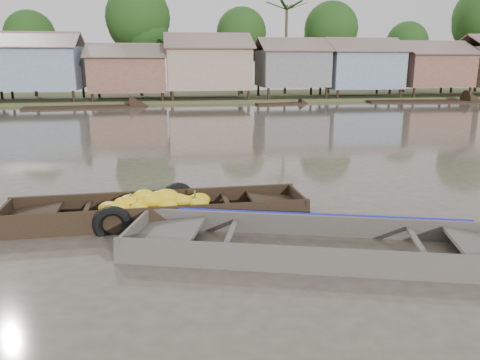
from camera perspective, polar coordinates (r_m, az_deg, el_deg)
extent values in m
plane|color=#473E36|center=(9.93, -2.56, -5.31)|extent=(120.00, 120.00, 0.00)
cube|color=#384723|center=(42.43, -7.75, 9.87)|extent=(120.00, 12.00, 0.50)
cube|color=slate|center=(39.93, -23.35, 12.44)|extent=(6.20, 5.20, 3.20)
cube|color=brown|center=(38.58, -24.17, 15.39)|extent=(6.60, 3.02, 1.28)
cube|color=brown|center=(41.31, -23.17, 15.35)|extent=(6.60, 3.02, 1.28)
cube|color=brown|center=(38.90, -13.45, 12.45)|extent=(5.80, 4.60, 2.70)
cube|color=brown|center=(37.65, -13.75, 15.12)|extent=(6.20, 2.67, 1.14)
cube|color=brown|center=(40.13, -13.48, 15.07)|extent=(6.20, 2.67, 1.14)
cube|color=gray|center=(38.95, -3.96, 13.47)|extent=(6.50, 5.30, 3.30)
cube|color=brown|center=(37.54, -3.81, 16.63)|extent=(6.90, 3.08, 1.31)
cube|color=brown|center=(40.39, -4.21, 16.48)|extent=(6.90, 3.08, 1.31)
cube|color=slate|center=(40.20, 6.31, 13.38)|extent=(5.40, 4.70, 2.90)
cube|color=brown|center=(38.98, 6.90, 16.12)|extent=(5.80, 2.73, 1.17)
cube|color=brown|center=(41.43, 5.91, 16.05)|extent=(5.80, 2.73, 1.17)
cube|color=slate|center=(42.17, 14.40, 12.93)|extent=(6.00, 5.00, 3.10)
cube|color=brown|center=(40.94, 15.35, 15.64)|extent=(6.40, 2.90, 1.24)
cube|color=brown|center=(43.42, 13.85, 15.65)|extent=(6.40, 2.90, 1.24)
cube|color=brown|center=(45.12, 22.19, 12.35)|extent=(5.70, 4.90, 2.80)
cube|color=brown|center=(43.98, 23.32, 14.63)|extent=(6.10, 2.85, 1.21)
cube|color=brown|center=(46.26, 21.55, 14.74)|extent=(6.10, 2.85, 1.21)
cylinder|color=#473323|center=(44.66, -23.84, 12.18)|extent=(0.28, 0.28, 4.90)
sphere|color=#1C3A12|center=(44.69, -24.22, 15.75)|extent=(4.20, 4.20, 4.20)
cylinder|color=#473323|center=(42.33, -12.08, 13.95)|extent=(0.28, 0.28, 6.30)
sphere|color=#1C3A12|center=(42.46, -12.35, 18.81)|extent=(5.40, 5.40, 5.40)
cylinder|color=#473323|center=(43.86, 0.18, 13.58)|extent=(0.28, 0.28, 5.25)
sphere|color=#1C3A12|center=(43.91, 0.18, 17.50)|extent=(4.50, 4.50, 4.50)
cylinder|color=#473323|center=(44.88, 10.82, 13.58)|extent=(0.28, 0.28, 5.60)
sphere|color=#1C3A12|center=(44.95, 11.02, 17.66)|extent=(4.80, 4.80, 4.80)
cylinder|color=#473323|center=(49.04, 19.44, 12.48)|extent=(0.28, 0.28, 4.55)
sphere|color=#1C3A12|center=(49.05, 19.70, 15.50)|extent=(3.90, 3.90, 3.90)
cylinder|color=#473323|center=(51.86, 27.07, 12.97)|extent=(0.28, 0.28, 6.65)
cylinder|color=#473323|center=(44.19, 5.60, 15.31)|extent=(0.24, 0.24, 8.00)
cube|color=black|center=(10.38, -9.83, -5.10)|extent=(6.28, 1.35, 0.08)
cube|color=black|center=(10.94, -9.95, -2.66)|extent=(6.39, 0.32, 0.59)
cube|color=black|center=(9.65, -9.83, -5.01)|extent=(6.39, 0.32, 0.59)
cube|color=black|center=(10.76, 7.00, -2.84)|extent=(0.09, 1.39, 0.56)
cube|color=black|center=(10.60, 4.20, -2.65)|extent=(1.11, 1.22, 0.21)
cube|color=black|center=(10.76, -26.82, -4.36)|extent=(0.09, 1.39, 0.56)
cube|color=black|center=(10.59, -24.05, -3.92)|extent=(1.11, 1.22, 0.21)
cube|color=black|center=(10.37, -18.22, -3.48)|extent=(0.13, 1.33, 0.05)
cube|color=black|center=(10.37, -1.63, -2.73)|extent=(0.13, 1.33, 0.05)
ellipsoid|color=yellow|center=(10.52, -10.89, -2.52)|extent=(0.42, 0.30, 0.26)
ellipsoid|color=yellow|center=(10.25, -11.63, -1.96)|extent=(0.49, 0.35, 0.30)
ellipsoid|color=yellow|center=(10.04, -10.56, -2.48)|extent=(0.49, 0.35, 0.30)
ellipsoid|color=yellow|center=(10.52, -5.01, -2.43)|extent=(0.51, 0.36, 0.31)
ellipsoid|color=yellow|center=(9.96, -12.21, -3.40)|extent=(0.40, 0.28, 0.24)
ellipsoid|color=yellow|center=(10.26, -15.23, -3.47)|extent=(0.52, 0.37, 0.32)
ellipsoid|color=yellow|center=(10.05, -8.77, -3.05)|extent=(0.45, 0.32, 0.27)
ellipsoid|color=yellow|center=(10.63, -8.40, -2.47)|extent=(0.45, 0.32, 0.27)
ellipsoid|color=yellow|center=(10.37, -11.39, -2.47)|extent=(0.46, 0.32, 0.28)
ellipsoid|color=yellow|center=(10.33, -13.97, -2.75)|extent=(0.44, 0.31, 0.27)
ellipsoid|color=yellow|center=(10.46, -15.66, -3.29)|extent=(0.48, 0.33, 0.29)
ellipsoid|color=yellow|center=(10.14, -11.32, -2.70)|extent=(0.48, 0.34, 0.29)
ellipsoid|color=yellow|center=(10.00, -14.20, -4.31)|extent=(0.50, 0.36, 0.31)
ellipsoid|color=yellow|center=(10.17, -7.65, -2.46)|extent=(0.48, 0.34, 0.29)
ellipsoid|color=yellow|center=(9.92, -9.25, -4.03)|extent=(0.42, 0.30, 0.25)
ellipsoid|color=yellow|center=(10.59, -6.02, -2.63)|extent=(0.45, 0.32, 0.27)
ellipsoid|color=yellow|center=(10.68, -8.16, -2.46)|extent=(0.43, 0.30, 0.26)
ellipsoid|color=yellow|center=(10.30, -9.78, -1.93)|extent=(0.40, 0.28, 0.24)
ellipsoid|color=yellow|center=(10.05, -6.98, -2.51)|extent=(0.41, 0.29, 0.25)
ellipsoid|color=yellow|center=(10.09, -14.68, -3.78)|extent=(0.52, 0.37, 0.31)
ellipsoid|color=yellow|center=(10.30, -13.18, -2.57)|extent=(0.52, 0.37, 0.31)
ellipsoid|color=yellow|center=(10.29, -15.75, -4.02)|extent=(0.40, 0.28, 0.24)
ellipsoid|color=yellow|center=(10.07, -14.08, -3.74)|extent=(0.46, 0.33, 0.28)
ellipsoid|color=yellow|center=(10.16, -8.95, -1.98)|extent=(0.53, 0.37, 0.32)
ellipsoid|color=yellow|center=(10.45, -10.98, -2.41)|extent=(0.46, 0.33, 0.28)
ellipsoid|color=yellow|center=(10.36, -10.28, -2.33)|extent=(0.49, 0.35, 0.30)
ellipsoid|color=yellow|center=(9.97, -3.65, -3.92)|extent=(0.43, 0.30, 0.26)
ellipsoid|color=yellow|center=(10.00, -14.51, -4.22)|extent=(0.51, 0.36, 0.31)
ellipsoid|color=yellow|center=(10.56, -11.70, -2.24)|extent=(0.41, 0.29, 0.25)
ellipsoid|color=yellow|center=(9.99, -15.57, -4.71)|extent=(0.41, 0.29, 0.25)
ellipsoid|color=yellow|center=(10.13, -5.10, -2.99)|extent=(0.48, 0.34, 0.29)
ellipsoid|color=yellow|center=(10.11, -9.48, -2.67)|extent=(0.47, 0.33, 0.28)
cylinder|color=#3F6626|center=(10.21, -13.15, -2.15)|extent=(0.05, 0.05, 0.20)
cylinder|color=#3F6626|center=(10.20, -8.70, -1.95)|extent=(0.05, 0.05, 0.20)
cylinder|color=#3F6626|center=(10.23, -5.53, -1.80)|extent=(0.05, 0.05, 0.20)
torus|color=black|center=(11.03, -7.61, -2.30)|extent=(0.80, 0.22, 0.80)
torus|color=black|center=(9.60, -15.26, -5.29)|extent=(0.79, 0.22, 0.79)
cube|color=#49433E|center=(8.62, 9.84, -9.27)|extent=(7.02, 3.37, 0.08)
cube|color=#49433E|center=(9.31, 9.71, -5.83)|extent=(6.79, 2.14, 0.56)
cube|color=#49433E|center=(7.76, 10.15, -10.14)|extent=(6.79, 2.14, 0.56)
cube|color=#49433E|center=(9.03, -12.62, -6.64)|extent=(0.54, 1.66, 0.53)
cube|color=#49433E|center=(8.83, -8.96, -6.50)|extent=(1.56, 1.76, 0.23)
cube|color=#49433E|center=(8.56, -1.21, -6.67)|extent=(0.56, 1.61, 0.05)
cube|color=#49433E|center=(8.73, 20.88, -7.24)|extent=(0.56, 1.61, 0.05)
cube|color=#665E54|center=(8.61, 9.85, -9.03)|extent=(5.40, 2.78, 0.02)
cube|color=#1114AE|center=(9.29, 9.75, -4.47)|extent=(5.48, 1.69, 0.14)
torus|color=olive|center=(8.48, 17.84, -9.75)|extent=(0.39, 0.39, 0.06)
torus|color=olive|center=(8.46, 17.86, -9.51)|extent=(0.32, 0.32, 0.06)
cube|color=black|center=(35.19, -18.98, 8.20)|extent=(7.61, 2.22, 0.35)
cube|color=black|center=(36.09, 4.84, 9.07)|extent=(3.74, 1.29, 0.35)
cube|color=black|center=(40.70, 20.96, 8.79)|extent=(8.35, 2.79, 0.35)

